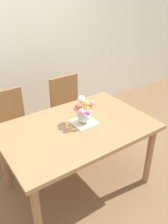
% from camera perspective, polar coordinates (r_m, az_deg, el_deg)
% --- Properties ---
extents(ground_plane, '(12.00, 12.00, 0.00)m').
position_cam_1_polar(ground_plane, '(2.74, -1.43, -17.01)').
color(ground_plane, brown).
extents(back_wall, '(7.00, 0.10, 2.80)m').
position_cam_1_polar(back_wall, '(3.41, -17.61, 18.16)').
color(back_wall, silver).
rests_on(back_wall, ground_plane).
extents(dining_table, '(1.45, 0.96, 0.76)m').
position_cam_1_polar(dining_table, '(2.31, -1.63, -5.52)').
color(dining_table, '#9E7047').
rests_on(dining_table, ground_plane).
extents(chair_left, '(0.42, 0.42, 0.90)m').
position_cam_1_polar(chair_left, '(2.89, -17.37, -2.59)').
color(chair_left, olive).
rests_on(chair_left, ground_plane).
extents(chair_right, '(0.42, 0.42, 0.90)m').
position_cam_1_polar(chair_right, '(3.16, -3.75, 1.66)').
color(chair_right, olive).
rests_on(chair_right, ground_plane).
extents(placemat, '(0.24, 0.24, 0.01)m').
position_cam_1_polar(placemat, '(2.31, 0.00, -2.52)').
color(placemat, beige).
rests_on(placemat, dining_table).
extents(flower_vase, '(0.22, 0.22, 0.26)m').
position_cam_1_polar(flower_vase, '(2.24, -0.17, 0.19)').
color(flower_vase, silver).
rests_on(flower_vase, placemat).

